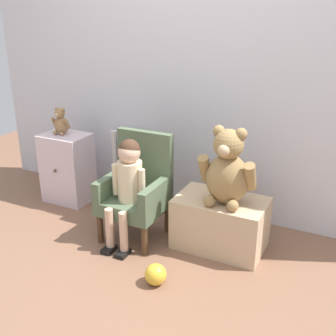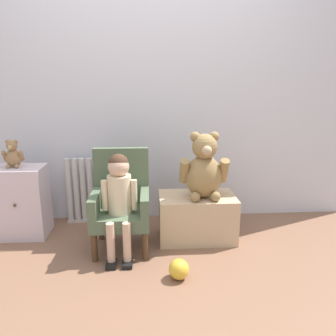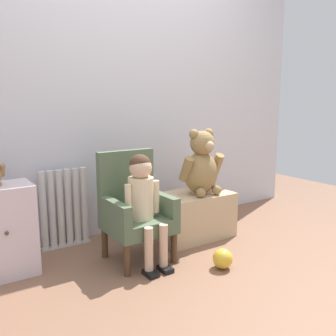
{
  "view_description": "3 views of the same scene",
  "coord_description": "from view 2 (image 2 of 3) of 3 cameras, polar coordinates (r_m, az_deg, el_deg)",
  "views": [
    {
      "loc": [
        1.2,
        -1.77,
        1.57
      ],
      "look_at": [
        0.04,
        0.54,
        0.56
      ],
      "focal_mm": 45.0,
      "sensor_mm": 36.0,
      "label": 1
    },
    {
      "loc": [
        0.01,
        -1.78,
        1.22
      ],
      "look_at": [
        0.15,
        0.58,
        0.61
      ],
      "focal_mm": 35.0,
      "sensor_mm": 36.0,
      "label": 2
    },
    {
      "loc": [
        -1.38,
        -1.64,
        1.1
      ],
      "look_at": [
        0.1,
        0.6,
        0.6
      ],
      "focal_mm": 40.0,
      "sensor_mm": 36.0,
      "label": 3
    }
  ],
  "objects": [
    {
      "name": "radiator",
      "position": [
        3.0,
        -13.91,
        -3.91
      ],
      "size": [
        0.37,
        0.05,
        0.59
      ],
      "color": "silver",
      "rests_on": "ground_plane"
    },
    {
      "name": "small_dresser",
      "position": [
        2.91,
        -23.99,
        -5.41
      ],
      "size": [
        0.38,
        0.31,
        0.58
      ],
      "color": "silver",
      "rests_on": "ground_plane"
    },
    {
      "name": "back_wall",
      "position": [
        2.92,
        -3.73,
        14.14
      ],
      "size": [
        3.8,
        0.05,
        2.4
      ],
      "primitive_type": "cube",
      "color": "silver",
      "rests_on": "ground_plane"
    },
    {
      "name": "ground_plane",
      "position": [
        2.16,
        -3.25,
        -19.94
      ],
      "size": [
        6.0,
        6.0,
        0.0
      ],
      "primitive_type": "plane",
      "color": "brown"
    },
    {
      "name": "child_armchair",
      "position": [
        2.49,
        -8.18,
        -5.86
      ],
      "size": [
        0.42,
        0.41,
        0.75
      ],
      "color": "#4F6247",
      "rests_on": "ground_plane"
    },
    {
      "name": "small_teddy_bear",
      "position": [
        2.83,
        -25.38,
        2.04
      ],
      "size": [
        0.16,
        0.11,
        0.22
      ],
      "color": "#967048",
      "rests_on": "small_dresser"
    },
    {
      "name": "toy_ball",
      "position": [
        2.19,
        1.91,
        -17.2
      ],
      "size": [
        0.13,
        0.13,
        0.13
      ],
      "primitive_type": "sphere",
      "color": "gold",
      "rests_on": "ground_plane"
    },
    {
      "name": "low_bench",
      "position": [
        2.67,
        5.02,
        -8.47
      ],
      "size": [
        0.6,
        0.38,
        0.36
      ],
      "primitive_type": "cube",
      "color": "tan",
      "rests_on": "ground_plane"
    },
    {
      "name": "child_figure",
      "position": [
        2.34,
        -8.51,
        -3.87
      ],
      "size": [
        0.25,
        0.35,
        0.74
      ],
      "color": "beige",
      "rests_on": "ground_plane"
    },
    {
      "name": "large_teddy_bear",
      "position": [
        2.51,
        6.28,
        -0.22
      ],
      "size": [
        0.37,
        0.26,
        0.51
      ],
      "color": "#977748",
      "rests_on": "low_bench"
    }
  ]
}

